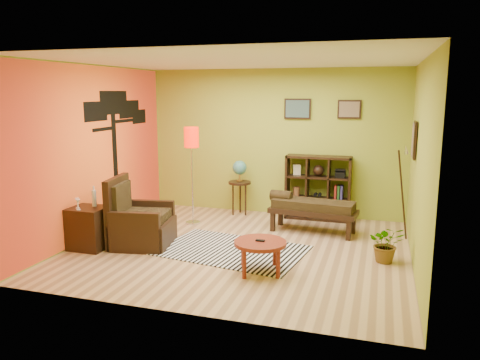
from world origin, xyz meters
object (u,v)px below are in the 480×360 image
(armchair, at_px, (138,224))
(floor_lamp, at_px, (192,146))
(globe_table, at_px, (240,174))
(bench, at_px, (311,207))
(side_cabinet, at_px, (89,228))
(coffee_table, at_px, (260,245))
(cube_shelf, at_px, (319,188))
(potted_plant, at_px, (386,248))

(armchair, relative_size, floor_lamp, 0.61)
(floor_lamp, distance_m, globe_table, 1.23)
(bench, bearing_deg, side_cabinet, -149.35)
(coffee_table, xyz_separation_m, cube_shelf, (0.37, 2.88, 0.23))
(cube_shelf, distance_m, bench, 0.89)
(cube_shelf, height_order, bench, cube_shelf)
(globe_table, bearing_deg, floor_lamp, -125.54)
(bench, bearing_deg, potted_plant, -42.28)
(side_cabinet, bearing_deg, coffee_table, -3.57)
(potted_plant, bearing_deg, coffee_table, -151.10)
(armchair, height_order, globe_table, armchair)
(globe_table, bearing_deg, potted_plant, -34.69)
(cube_shelf, bearing_deg, side_cabinet, -138.96)
(side_cabinet, height_order, cube_shelf, cube_shelf)
(cube_shelf, relative_size, bench, 0.79)
(cube_shelf, distance_m, potted_plant, 2.38)
(coffee_table, height_order, side_cabinet, side_cabinet)
(coffee_table, distance_m, potted_plant, 1.84)
(globe_table, distance_m, potted_plant, 3.39)
(side_cabinet, bearing_deg, globe_table, 58.50)
(globe_table, xyz_separation_m, potted_plant, (2.74, -1.90, -0.60))
(globe_table, bearing_deg, side_cabinet, -121.50)
(armchair, distance_m, bench, 2.87)
(floor_lamp, relative_size, bench, 1.15)
(armchair, bearing_deg, potted_plant, 5.16)
(cube_shelf, height_order, potted_plant, cube_shelf)
(armchair, bearing_deg, coffee_table, -14.59)
(armchair, bearing_deg, side_cabinet, -149.07)
(coffee_table, height_order, potted_plant, coffee_table)
(floor_lamp, bearing_deg, bench, 2.67)
(side_cabinet, distance_m, cube_shelf, 4.14)
(cube_shelf, xyz_separation_m, potted_plant, (1.23, -2.00, -0.39))
(bench, distance_m, potted_plant, 1.69)
(coffee_table, height_order, armchair, armchair)
(globe_table, bearing_deg, cube_shelf, 3.78)
(globe_table, bearing_deg, armchair, -113.46)
(globe_table, relative_size, cube_shelf, 0.89)
(coffee_table, relative_size, cube_shelf, 0.58)
(coffee_table, distance_m, globe_table, 3.04)
(armchair, xyz_separation_m, potted_plant, (3.71, 0.34, -0.11))
(armchair, xyz_separation_m, globe_table, (0.97, 2.23, 0.48))
(globe_table, xyz_separation_m, bench, (1.50, -0.77, -0.37))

